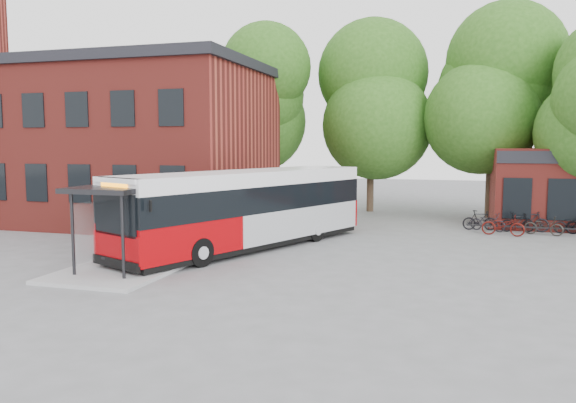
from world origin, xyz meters
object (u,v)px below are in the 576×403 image
(bicycle_2, at_px, (503,225))
(bicycle_3, at_px, (517,222))
(bicycle_0, at_px, (488,222))
(bicycle_4, at_px, (544,226))
(bicycle_5, at_px, (530,221))
(bicycle_6, at_px, (573,225))
(city_bus, at_px, (248,210))
(bicycle_1, at_px, (480,220))
(bus_shelter, at_px, (138,224))

(bicycle_2, xyz_separation_m, bicycle_3, (0.76, 1.35, -0.02))
(bicycle_0, height_order, bicycle_4, bicycle_0)
(bicycle_5, xyz_separation_m, bicycle_6, (1.88, -0.24, -0.08))
(city_bus, bearing_deg, bicycle_3, 58.02)
(city_bus, height_order, bicycle_3, city_bus)
(bicycle_0, xyz_separation_m, bicycle_5, (1.93, 0.39, 0.07))
(bicycle_1, height_order, bicycle_2, bicycle_2)
(bicycle_0, height_order, bicycle_3, bicycle_3)
(bicycle_6, bearing_deg, bicycle_1, 97.46)
(city_bus, relative_size, bicycle_6, 7.28)
(bicycle_1, bearing_deg, bicycle_4, -112.29)
(bicycle_2, relative_size, bicycle_4, 1.11)
(bicycle_0, bearing_deg, bicycle_6, -64.21)
(bicycle_3, bearing_deg, bicycle_2, 143.96)
(bicycle_6, bearing_deg, bus_shelter, 134.43)
(bicycle_1, relative_size, bicycle_4, 0.96)
(city_bus, xyz_separation_m, bicycle_4, (12.04, 6.99, -1.13))
(bicycle_6, bearing_deg, bicycle_3, 99.76)
(bicycle_3, height_order, bicycle_4, bicycle_3)
(bicycle_4, xyz_separation_m, bicycle_5, (-0.49, 0.97, 0.08))
(bicycle_1, distance_m, bicycle_4, 2.89)
(bicycle_4, height_order, bicycle_6, bicycle_6)
(bicycle_3, bearing_deg, bicycle_0, 86.43)
(bus_shelter, relative_size, bicycle_4, 4.12)
(bus_shelter, relative_size, city_bus, 0.56)
(bicycle_0, xyz_separation_m, bicycle_1, (-0.36, 0.19, 0.04))
(bicycle_2, xyz_separation_m, bicycle_5, (1.33, 1.66, 0.03))
(bicycle_1, height_order, bicycle_5, bicycle_5)
(bicycle_2, relative_size, bicycle_3, 1.20)
(bicycle_0, xyz_separation_m, bicycle_4, (2.42, -0.58, -0.00))
(bicycle_1, height_order, bicycle_6, bicycle_1)
(bus_shelter, relative_size, bicycle_6, 4.10)
(bicycle_3, relative_size, bicycle_4, 0.92)
(bicycle_2, bearing_deg, bicycle_3, -20.01)
(bus_shelter, bearing_deg, bicycle_6, 36.29)
(bicycle_1, bearing_deg, bicycle_2, -153.48)
(bicycle_1, distance_m, bicycle_3, 1.72)
(bus_shelter, distance_m, bicycle_6, 19.86)
(bicycle_2, height_order, bicycle_6, bicycle_2)
(city_bus, bearing_deg, bicycle_2, 54.80)
(bicycle_1, xyz_separation_m, bicycle_2, (0.96, -1.47, 0.00))
(bicycle_3, relative_size, bicycle_5, 0.90)
(bicycle_3, distance_m, bicycle_6, 2.46)
(bus_shelter, height_order, bicycle_0, bus_shelter)
(bicycle_2, relative_size, bicycle_5, 1.08)
(bus_shelter, distance_m, bicycle_5, 18.54)
(bicycle_0, bearing_deg, bicycle_2, -131.20)
(bicycle_0, bearing_deg, city_bus, 151.85)
(bicycle_5, bearing_deg, bicycle_1, 106.67)
(bicycle_2, distance_m, bicycle_5, 2.13)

